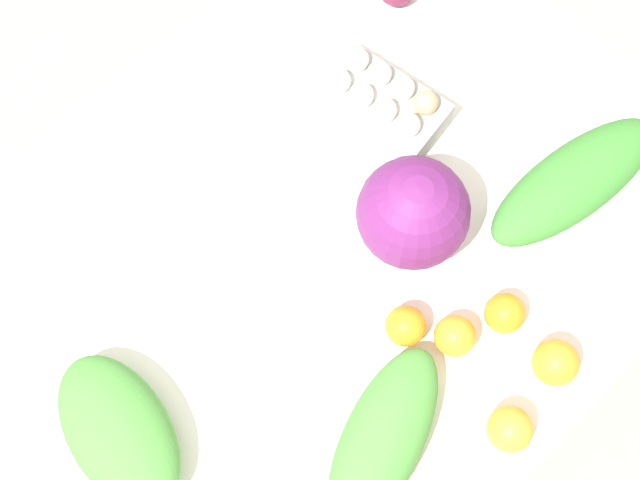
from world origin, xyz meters
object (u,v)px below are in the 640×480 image
at_px(greens_bunch_scallion, 119,430).
at_px(orange_0, 505,313).
at_px(egg_carton, 381,101).
at_px(orange_4, 405,326).
at_px(cabbage_purple, 413,213).
at_px(orange_3, 510,429).
at_px(greens_bunch_beet_tops, 384,437).
at_px(greens_bunch_chard, 575,181).
at_px(orange_1, 455,336).
at_px(orange_2, 555,363).

height_order(greens_bunch_scallion, orange_0, greens_bunch_scallion).
height_order(egg_carton, orange_4, egg_carton).
xyz_separation_m(cabbage_purple, orange_3, (-0.13, -0.34, -0.06)).
relative_size(egg_carton, greens_bunch_scallion, 0.93).
distance_m(greens_bunch_beet_tops, greens_bunch_chard, 0.54).
distance_m(orange_1, orange_2, 0.16).
height_order(egg_carton, greens_bunch_chard, egg_carton).
height_order(greens_bunch_scallion, orange_3, greens_bunch_scallion).
distance_m(greens_bunch_beet_tops, orange_0, 0.28).
bearing_deg(greens_bunch_scallion, orange_1, -27.94).
bearing_deg(cabbage_purple, orange_3, -111.45).
bearing_deg(egg_carton, greens_bunch_chard, 10.79).
bearing_deg(orange_1, greens_bunch_beet_tops, -170.32).
xyz_separation_m(greens_bunch_scallion, orange_3, (0.43, -0.41, -0.01)).
bearing_deg(egg_carton, orange_0, -27.28).
bearing_deg(egg_carton, orange_2, -24.18).
height_order(cabbage_purple, greens_bunch_chard, cabbage_purple).
bearing_deg(orange_1, orange_3, -107.06).
distance_m(greens_bunch_chard, orange_0, 0.27).
height_order(orange_0, orange_2, orange_2).
bearing_deg(cabbage_purple, egg_carton, 56.12).
xyz_separation_m(orange_1, orange_4, (-0.04, 0.07, -0.00)).
distance_m(orange_0, orange_2, 0.11).
distance_m(greens_bunch_chard, orange_4, 0.38).
distance_m(greens_bunch_beet_tops, orange_2, 0.29).
height_order(greens_bunch_chard, orange_1, greens_bunch_chard).
bearing_deg(orange_3, orange_4, 88.87).
bearing_deg(greens_bunch_chard, greens_bunch_beet_tops, -172.07).
bearing_deg(greens_bunch_scallion, egg_carton, 10.26).
height_order(greens_bunch_beet_tops, orange_2, greens_bunch_beet_tops).
relative_size(greens_bunch_chard, orange_1, 5.30).
relative_size(greens_bunch_scallion, orange_0, 3.94).
bearing_deg(orange_0, cabbage_purple, 90.34).
bearing_deg(cabbage_purple, greens_bunch_scallion, 172.51).
xyz_separation_m(greens_bunch_chard, orange_1, (-0.34, -0.04, -0.01)).
xyz_separation_m(orange_1, orange_2, (0.08, -0.14, 0.00)).
bearing_deg(orange_2, egg_carton, 75.12).
distance_m(orange_0, orange_4, 0.16).
xyz_separation_m(greens_bunch_chard, orange_0, (-0.26, -0.07, -0.01)).
distance_m(greens_bunch_scallion, orange_1, 0.54).
xyz_separation_m(greens_bunch_scallion, orange_4, (0.43, -0.19, -0.01)).
bearing_deg(orange_1, cabbage_purple, 64.89).
bearing_deg(greens_bunch_scallion, orange_3, -43.81).
relative_size(egg_carton, greens_bunch_beet_tops, 0.81).
bearing_deg(greens_bunch_beet_tops, orange_3, -40.29).
height_order(greens_bunch_chard, greens_bunch_scallion, same).
bearing_deg(cabbage_purple, greens_bunch_beet_tops, -142.75).
relative_size(greens_bunch_beet_tops, greens_bunch_scallion, 1.15).
height_order(greens_bunch_beet_tops, orange_3, greens_bunch_beet_tops).
bearing_deg(egg_carton, orange_1, -39.22).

